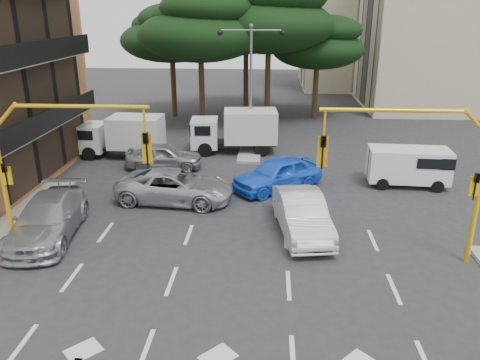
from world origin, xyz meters
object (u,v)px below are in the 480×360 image
object	(u,v)px
car_silver_cross_a	(175,186)
box_truck_a	(122,137)
car_white_hatch	(302,214)
car_silver_cross_b	(164,156)
car_blue_compact	(278,174)
car_silver_wagon	(48,218)
van_white	(408,167)
signal_mast_right	(431,160)
street_lamp_center	(251,66)
box_truck_b	(235,131)
signal_mast_left	(46,153)

from	to	relation	value
car_silver_cross_a	box_truck_a	size ratio (longest dim) A/B	1.05
car_white_hatch	car_silver_cross_b	xyz separation A→B (m)	(-7.48, 7.84, -0.08)
car_blue_compact	car_silver_wagon	world-z (taller)	car_blue_compact
van_white	car_silver_cross_a	bearing A→B (deg)	-72.45
signal_mast_right	car_blue_compact	world-z (taller)	signal_mast_right
car_blue_compact	street_lamp_center	bearing A→B (deg)	156.80
car_blue_compact	box_truck_b	size ratio (longest dim) A/B	0.87
car_silver_cross_b	box_truck_b	distance (m)	5.32
van_white	signal_mast_left	bearing A→B (deg)	-59.15
car_silver_cross_a	box_truck_b	size ratio (longest dim) A/B	1.00
car_white_hatch	car_silver_wagon	distance (m)	10.33
signal_mast_right	box_truck_b	world-z (taller)	signal_mast_right
car_silver_cross_a	car_blue_compact	bearing A→B (deg)	-62.56
signal_mast_left	car_silver_cross_a	size ratio (longest dim) A/B	1.08
car_silver_wagon	van_white	size ratio (longest dim) A/B	1.37
car_blue_compact	car_silver_cross_a	distance (m)	5.32
car_blue_compact	car_silver_cross_b	distance (m)	7.15
signal_mast_left	street_lamp_center	xyz separation A→B (m)	(6.80, 14.01, 1.54)
signal_mast_left	car_silver_cross_a	bearing A→B (deg)	54.36
signal_mast_right	car_blue_compact	xyz separation A→B (m)	(-5.09, 7.01, -3.06)
car_silver_wagon	box_truck_a	distance (m)	11.01
car_silver_cross_b	box_truck_a	xyz separation A→B (m)	(-3.11, 2.12, 0.55)
car_white_hatch	car_silver_cross_a	world-z (taller)	car_white_hatch
signal_mast_right	car_blue_compact	distance (m)	9.19
car_silver_cross_a	car_silver_cross_b	bearing A→B (deg)	23.65
signal_mast_right	car_white_hatch	world-z (taller)	signal_mast_right
signal_mast_left	car_silver_cross_b	size ratio (longest dim) A/B	1.37
street_lamp_center	car_silver_wagon	distance (m)	15.77
signal_mast_right	car_white_hatch	xyz separation A→B (m)	(-4.16, 2.05, -3.06)
street_lamp_center	signal_mast_left	bearing A→B (deg)	-115.91
signal_mast_right	van_white	distance (m)	8.65
car_silver_cross_b	box_truck_b	xyz separation A→B (m)	(3.85, 3.62, 0.62)
car_silver_cross_b	street_lamp_center	bearing A→B (deg)	-52.36
car_silver_cross_a	car_silver_cross_b	distance (m)	5.14
car_white_hatch	box_truck_a	world-z (taller)	box_truck_a
van_white	box_truck_a	bearing A→B (deg)	-100.46
signal_mast_left	car_silver_wagon	xyz separation A→B (m)	(-0.83, 1.01, -3.08)
car_blue_compact	car_silver_cross_b	bearing A→B (deg)	-150.73
car_silver_cross_a	car_silver_cross_b	size ratio (longest dim) A/B	1.27
car_white_hatch	car_silver_wagon	xyz separation A→B (m)	(-10.28, -1.04, -0.02)
car_blue_compact	box_truck_a	world-z (taller)	box_truck_a
signal_mast_left	car_silver_cross_a	xyz separation A→B (m)	(3.59, 5.01, -3.11)
signal_mast_right	car_blue_compact	size ratio (longest dim) A/B	1.24
car_silver_cross_a	street_lamp_center	bearing A→B (deg)	-14.30
signal_mast_left	box_truck_b	distance (m)	14.92
box_truck_a	box_truck_b	xyz separation A→B (m)	(6.95, 1.50, 0.07)
car_white_hatch	box_truck_b	xyz separation A→B (m)	(-3.63, 11.46, 0.54)
signal_mast_left	van_white	xyz separation A→B (m)	(15.30, 7.98, -2.87)
car_white_hatch	signal_mast_left	bearing A→B (deg)	-176.56
van_white	street_lamp_center	bearing A→B (deg)	-122.04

